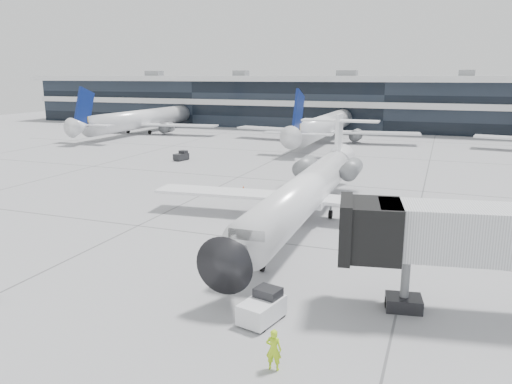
% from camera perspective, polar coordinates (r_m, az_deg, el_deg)
% --- Properties ---
extents(ground, '(220.00, 220.00, 0.00)m').
position_cam_1_polar(ground, '(35.08, 0.44, -5.58)').
color(ground, gray).
rests_on(ground, ground).
extents(terminal, '(170.00, 22.00, 10.00)m').
position_cam_1_polar(terminal, '(113.93, 15.04, 9.59)').
color(terminal, black).
rests_on(terminal, ground).
extents(bg_jet_left, '(32.00, 40.00, 9.60)m').
position_cam_1_polar(bg_jet_left, '(103.63, -12.62, 6.63)').
color(bg_jet_left, white).
rests_on(bg_jet_left, ground).
extents(bg_jet_center, '(32.00, 40.00, 9.60)m').
position_cam_1_polar(bg_jet_center, '(89.06, 7.88, 5.79)').
color(bg_jet_center, white).
rests_on(bg_jet_center, ground).
extents(regional_jet, '(26.08, 32.46, 7.51)m').
position_cam_1_polar(regional_jet, '(39.36, 5.96, 0.32)').
color(regional_jet, white).
rests_on(regional_jet, ground).
extents(ramp_worker, '(0.66, 0.47, 1.73)m').
position_cam_1_polar(ramp_worker, '(20.40, 2.03, -17.55)').
color(ramp_worker, '#B4EC18').
rests_on(ramp_worker, ground).
extents(baggage_tug, '(1.89, 2.59, 1.48)m').
position_cam_1_polar(baggage_tug, '(24.00, 0.78, -13.07)').
color(baggage_tug, white).
rests_on(baggage_tug, ground).
extents(traffic_cone, '(0.45, 0.45, 0.53)m').
position_cam_1_polar(traffic_cone, '(49.94, -1.45, 0.42)').
color(traffic_cone, '#F6520C').
rests_on(traffic_cone, ground).
extents(far_tug, '(1.63, 2.25, 1.29)m').
position_cam_1_polar(far_tug, '(68.74, -8.51, 4.09)').
color(far_tug, black).
rests_on(far_tug, ground).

